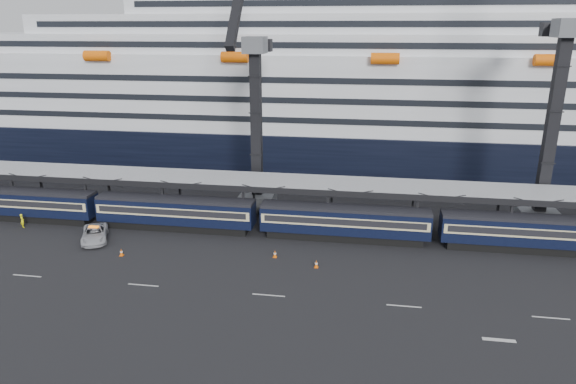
# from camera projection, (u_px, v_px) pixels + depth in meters

# --- Properties ---
(ground) EXTENTS (260.00, 260.00, 0.00)m
(ground) POSITION_uv_depth(u_px,v_px,m) (423.00, 286.00, 48.00)
(ground) COLOR black
(ground) RESTS_ON ground
(lane_markings) EXTENTS (111.00, 4.27, 0.02)m
(lane_markings) POSITION_uv_depth(u_px,v_px,m) (532.00, 324.00, 41.85)
(lane_markings) COLOR beige
(lane_markings) RESTS_ON ground
(train) EXTENTS (133.05, 3.00, 4.05)m
(train) POSITION_uv_depth(u_px,v_px,m) (374.00, 223.00, 57.42)
(train) COLOR black
(train) RESTS_ON ground
(canopy) EXTENTS (130.00, 6.25, 5.53)m
(canopy) POSITION_uv_depth(u_px,v_px,m) (416.00, 188.00, 59.54)
(canopy) COLOR gray
(canopy) RESTS_ON ground
(cruise_ship) EXTENTS (214.09, 28.84, 34.00)m
(cruise_ship) POSITION_uv_depth(u_px,v_px,m) (399.00, 93.00, 87.57)
(cruise_ship) COLOR black
(cruise_ship) RESTS_ON ground
(crane_dark_near) EXTENTS (4.50, 17.75, 35.08)m
(crane_dark_near) POSITION_uv_depth(u_px,v_px,m) (256.00, 120.00, 64.80)
(crane_dark_near) COLOR #53565B
(crane_dark_near) RESTS_ON ground
(crane_dark_mid) EXTENTS (4.50, 18.24, 39.64)m
(crane_dark_mid) POSITION_uv_depth(u_px,v_px,m) (555.00, 117.00, 58.15)
(crane_dark_mid) COLOR #53565B
(crane_dark_mid) RESTS_ON ground
(pickup_truck) EXTENTS (4.84, 6.33, 1.60)m
(pickup_truck) POSITION_uv_depth(u_px,v_px,m) (95.00, 234.00, 57.96)
(pickup_truck) COLOR #ABACB2
(pickup_truck) RESTS_ON ground
(worker) EXTENTS (0.74, 0.69, 1.70)m
(worker) POSITION_uv_depth(u_px,v_px,m) (22.00, 221.00, 61.79)
(worker) COLOR #FBF70D
(worker) RESTS_ON ground
(traffic_cone_a) EXTENTS (0.42, 0.42, 0.84)m
(traffic_cone_a) POSITION_uv_depth(u_px,v_px,m) (89.00, 239.00, 57.59)
(traffic_cone_a) COLOR #FF6308
(traffic_cone_a) RESTS_ON ground
(traffic_cone_b) EXTENTS (0.41, 0.41, 0.82)m
(traffic_cone_b) POSITION_uv_depth(u_px,v_px,m) (121.00, 252.00, 54.24)
(traffic_cone_b) COLOR #FF6308
(traffic_cone_b) RESTS_ON ground
(traffic_cone_c) EXTENTS (0.41, 0.41, 0.82)m
(traffic_cone_c) POSITION_uv_depth(u_px,v_px,m) (275.00, 254.00, 53.85)
(traffic_cone_c) COLOR #FF6308
(traffic_cone_c) RESTS_ON ground
(traffic_cone_d) EXTENTS (0.41, 0.41, 0.82)m
(traffic_cone_d) POSITION_uv_depth(u_px,v_px,m) (316.00, 264.00, 51.58)
(traffic_cone_d) COLOR #FF6308
(traffic_cone_d) RESTS_ON ground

